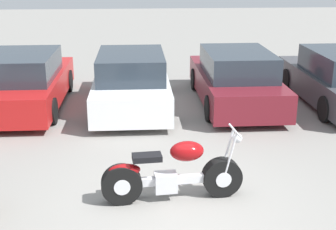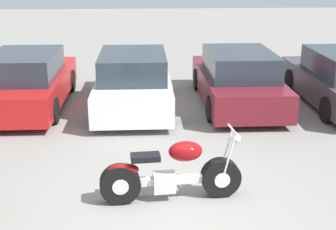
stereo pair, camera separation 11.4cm
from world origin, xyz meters
The scene contains 5 objects.
ground_plane centered at (0.00, 0.00, 0.00)m, with size 60.00×60.00×0.00m, color gray.
motorcycle centered at (-0.07, 0.20, 0.43)m, with size 2.19×0.62×1.08m.
parked_car_red centered at (-3.33, 5.19, 0.65)m, with size 1.87×4.45×1.41m.
parked_car_white centered at (-0.70, 5.06, 0.65)m, with size 1.87×4.45×1.41m.
parked_car_maroon centered at (1.93, 5.14, 0.65)m, with size 1.87×4.45×1.41m.
Camera 1 is at (-0.57, -6.26, 3.53)m, focal length 50.00 mm.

